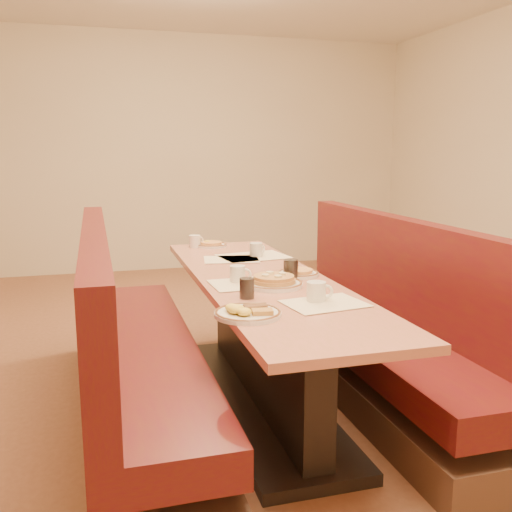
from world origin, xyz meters
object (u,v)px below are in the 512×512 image
object	(u,v)px
diner_table	(262,342)
soda_tumbler_near	(247,288)
pancake_plate	(274,282)
coffee_mug_c	(256,250)
coffee_mug_b	(238,274)
coffee_mug_d	(195,241)
eggs_plate	(247,312)
booth_left	(131,357)
booth_right	(379,333)
soda_tumbler_mid	(291,270)
coffee_mug_a	(317,292)

from	to	relation	value
diner_table	soda_tumbler_near	world-z (taller)	soda_tumbler_near
pancake_plate	coffee_mug_c	xyz separation A→B (m)	(0.14, 0.83, 0.02)
coffee_mug_c	soda_tumbler_near	world-z (taller)	soda_tumbler_near
coffee_mug_b	coffee_mug_d	size ratio (longest dim) A/B	1.02
eggs_plate	coffee_mug_d	world-z (taller)	coffee_mug_d
booth_left	booth_right	bearing A→B (deg)	0.00
coffee_mug_b	soda_tumbler_mid	bearing A→B (deg)	19.05
soda_tumbler_near	eggs_plate	bearing A→B (deg)	-104.80
booth_left	coffee_mug_c	distance (m)	1.16
soda_tumbler_near	diner_table	bearing A→B (deg)	64.03
eggs_plate	booth_right	bearing A→B (deg)	34.65
booth_left	eggs_plate	world-z (taller)	booth_left
pancake_plate	soda_tumbler_near	distance (m)	0.28
booth_right	soda_tumbler_near	xyz separation A→B (m)	(-0.93, -0.40, 0.44)
coffee_mug_b	soda_tumbler_near	size ratio (longest dim) A/B	1.18
coffee_mug_a	diner_table	bearing A→B (deg)	108.37
coffee_mug_a	coffee_mug_c	distance (m)	1.18
eggs_plate	coffee_mug_d	size ratio (longest dim) A/B	2.54
soda_tumbler_mid	soda_tumbler_near	bearing A→B (deg)	-136.03
coffee_mug_b	eggs_plate	bearing A→B (deg)	-78.81
booth_left	coffee_mug_b	xyz separation A→B (m)	(0.58, -0.07, 0.44)
booth_right	eggs_plate	xyz separation A→B (m)	(-1.01, -0.70, 0.41)
coffee_mug_c	soda_tumbler_mid	size ratio (longest dim) A/B	1.05
coffee_mug_d	soda_tumbler_mid	distance (m)	1.23
booth_left	soda_tumbler_mid	xyz separation A→B (m)	(0.87, -0.08, 0.44)
booth_left	soda_tumbler_mid	bearing A→B (deg)	-5.33
booth_right	coffee_mug_b	distance (m)	0.99
eggs_plate	coffee_mug_c	size ratio (longest dim) A/B	2.47
coffee_mug_a	coffee_mug_b	xyz separation A→B (m)	(-0.26, 0.49, -0.00)
soda_tumbler_near	soda_tumbler_mid	xyz separation A→B (m)	(0.33, 0.32, 0.01)
coffee_mug_a	coffee_mug_b	distance (m)	0.55
coffee_mug_b	coffee_mug_c	world-z (taller)	coffee_mug_c
eggs_plate	soda_tumbler_mid	distance (m)	0.74
diner_table	coffee_mug_c	world-z (taller)	coffee_mug_c
diner_table	booth_right	world-z (taller)	booth_right
coffee_mug_a	soda_tumbler_mid	world-z (taller)	soda_tumbler_mid
diner_table	booth_left	world-z (taller)	booth_left
booth_left	eggs_plate	xyz separation A→B (m)	(0.46, -0.70, 0.41)
soda_tumbler_mid	diner_table	bearing A→B (deg)	149.49
pancake_plate	soda_tumbler_mid	distance (m)	0.19
coffee_mug_c	coffee_mug_d	bearing A→B (deg)	100.48
pancake_plate	eggs_plate	distance (m)	0.56
booth_left	eggs_plate	distance (m)	0.93
diner_table	coffee_mug_a	xyz separation A→B (m)	(0.10, -0.56, 0.43)
coffee_mug_d	diner_table	bearing A→B (deg)	-103.49
coffee_mug_c	diner_table	bearing A→B (deg)	-127.07
soda_tumbler_near	soda_tumbler_mid	size ratio (longest dim) A/B	0.89
booth_left	coffee_mug_a	bearing A→B (deg)	-33.88
eggs_plate	booth_left	bearing A→B (deg)	123.41
diner_table	booth_left	bearing A→B (deg)	180.00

